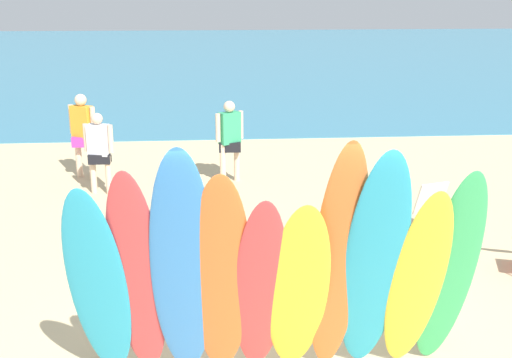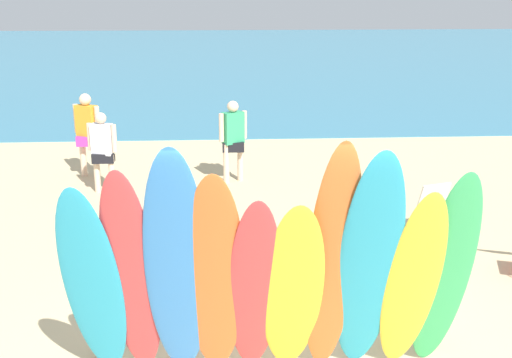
{
  "view_description": "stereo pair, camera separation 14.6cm",
  "coord_description": "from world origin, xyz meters",
  "px_view_note": "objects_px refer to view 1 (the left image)",
  "views": [
    {
      "loc": [
        -0.62,
        -5.93,
        3.71
      ],
      "look_at": [
        0.0,
        2.33,
        1.2
      ],
      "focal_mm": 45.06,
      "sensor_mm": 36.0,
      "label": 1
    },
    {
      "loc": [
        -0.47,
        -5.94,
        3.71
      ],
      "look_at": [
        0.0,
        2.33,
        1.2
      ],
      "focal_mm": 45.06,
      "sensor_mm": 36.0,
      "label": 2
    }
  ],
  "objects_px": {
    "surfboard_orange_3": "(221,282)",
    "beachgoer_by_water": "(99,148)",
    "surfboard_red_4": "(260,291)",
    "beachgoer_photographing": "(230,136)",
    "surfboard_rack": "(273,302)",
    "beachgoer_strolling": "(83,130)",
    "surfboard_blue_2": "(183,272)",
    "surfboard_green_9": "(449,274)",
    "surfboard_orange_6": "(337,265)",
    "beach_chair_blue": "(436,210)",
    "surfboard_yellow_8": "(417,284)",
    "surfboard_yellow_5": "(298,292)",
    "surfboard_red_1": "(138,281)",
    "surfboard_teal_0": "(99,289)",
    "surfboard_teal_7": "(374,268)"
  },
  "relations": [
    {
      "from": "surfboard_yellow_5",
      "to": "surfboard_rack",
      "type": "bearing_deg",
      "value": 104.73
    },
    {
      "from": "surfboard_rack",
      "to": "beachgoer_by_water",
      "type": "distance_m",
      "value": 6.16
    },
    {
      "from": "surfboard_orange_6",
      "to": "surfboard_green_9",
      "type": "bearing_deg",
      "value": 2.21
    },
    {
      "from": "surfboard_orange_3",
      "to": "beach_chair_blue",
      "type": "distance_m",
      "value": 5.03
    },
    {
      "from": "surfboard_orange_6",
      "to": "beach_chair_blue",
      "type": "distance_m",
      "value": 4.42
    },
    {
      "from": "surfboard_teal_0",
      "to": "surfboard_green_9",
      "type": "bearing_deg",
      "value": 4.47
    },
    {
      "from": "surfboard_green_9",
      "to": "surfboard_red_4",
      "type": "bearing_deg",
      "value": -178.93
    },
    {
      "from": "surfboard_blue_2",
      "to": "surfboard_orange_3",
      "type": "distance_m",
      "value": 0.36
    },
    {
      "from": "surfboard_blue_2",
      "to": "surfboard_rack",
      "type": "bearing_deg",
      "value": 38.17
    },
    {
      "from": "surfboard_rack",
      "to": "beachgoer_by_water",
      "type": "xyz_separation_m",
      "value": [
        -2.62,
        5.57,
        0.29
      ]
    },
    {
      "from": "surfboard_rack",
      "to": "surfboard_blue_2",
      "type": "distance_m",
      "value": 1.32
    },
    {
      "from": "surfboard_orange_3",
      "to": "surfboard_rack",
      "type": "bearing_deg",
      "value": 50.86
    },
    {
      "from": "surfboard_yellow_5",
      "to": "beachgoer_photographing",
      "type": "distance_m",
      "value": 6.76
    },
    {
      "from": "surfboard_blue_2",
      "to": "surfboard_yellow_8",
      "type": "relative_size",
      "value": 1.23
    },
    {
      "from": "surfboard_rack",
      "to": "surfboard_yellow_5",
      "type": "xyz_separation_m",
      "value": [
        0.17,
        -0.62,
        0.42
      ]
    },
    {
      "from": "surfboard_red_4",
      "to": "surfboard_yellow_8",
      "type": "distance_m",
      "value": 1.47
    },
    {
      "from": "surfboard_red_1",
      "to": "beach_chair_blue",
      "type": "relative_size",
      "value": 2.95
    },
    {
      "from": "beachgoer_by_water",
      "to": "beachgoer_strolling",
      "type": "bearing_deg",
      "value": 130.26
    },
    {
      "from": "surfboard_red_4",
      "to": "surfboard_yellow_8",
      "type": "xyz_separation_m",
      "value": [
        1.47,
        0.01,
        0.02
      ]
    },
    {
      "from": "surfboard_blue_2",
      "to": "surfboard_red_1",
      "type": "bearing_deg",
      "value": 168.66
    },
    {
      "from": "surfboard_red_1",
      "to": "beachgoer_by_water",
      "type": "distance_m",
      "value": 6.35
    },
    {
      "from": "beach_chair_blue",
      "to": "surfboard_green_9",
      "type": "bearing_deg",
      "value": -126.13
    },
    {
      "from": "surfboard_red_4",
      "to": "surfboard_rack",
      "type": "bearing_deg",
      "value": 72.07
    },
    {
      "from": "surfboard_rack",
      "to": "beachgoer_photographing",
      "type": "distance_m",
      "value": 6.14
    },
    {
      "from": "beachgoer_by_water",
      "to": "surfboard_teal_0",
      "type": "bearing_deg",
      "value": -64.57
    },
    {
      "from": "beachgoer_photographing",
      "to": "beachgoer_strolling",
      "type": "xyz_separation_m",
      "value": [
        -2.86,
        0.5,
        0.05
      ]
    },
    {
      "from": "surfboard_yellow_5",
      "to": "beachgoer_by_water",
      "type": "bearing_deg",
      "value": 113.63
    },
    {
      "from": "surfboard_yellow_5",
      "to": "surfboard_orange_6",
      "type": "relative_size",
      "value": 0.8
    },
    {
      "from": "surfboard_teal_7",
      "to": "surfboard_rack",
      "type": "bearing_deg",
      "value": 144.08
    },
    {
      "from": "surfboard_rack",
      "to": "beachgoer_strolling",
      "type": "distance_m",
      "value": 7.32
    },
    {
      "from": "surfboard_green_9",
      "to": "beachgoer_strolling",
      "type": "distance_m",
      "value": 8.61
    },
    {
      "from": "surfboard_red_1",
      "to": "surfboard_yellow_5",
      "type": "xyz_separation_m",
      "value": [
        1.45,
        0.01,
        -0.17
      ]
    },
    {
      "from": "surfboard_rack",
      "to": "surfboard_orange_6",
      "type": "xyz_separation_m",
      "value": [
        0.52,
        -0.65,
        0.69
      ]
    },
    {
      "from": "beachgoer_photographing",
      "to": "beach_chair_blue",
      "type": "bearing_deg",
      "value": -75.65
    },
    {
      "from": "surfboard_orange_3",
      "to": "surfboard_yellow_8",
      "type": "bearing_deg",
      "value": 1.67
    },
    {
      "from": "surfboard_orange_3",
      "to": "beachgoer_photographing",
      "type": "height_order",
      "value": "surfboard_orange_3"
    },
    {
      "from": "beachgoer_strolling",
      "to": "surfboard_teal_7",
      "type": "bearing_deg",
      "value": 149.13
    },
    {
      "from": "surfboard_yellow_5",
      "to": "beachgoer_photographing",
      "type": "relative_size",
      "value": 1.32
    },
    {
      "from": "surfboard_yellow_5",
      "to": "surfboard_orange_6",
      "type": "distance_m",
      "value": 0.44
    },
    {
      "from": "surfboard_teal_0",
      "to": "surfboard_rack",
      "type": "bearing_deg",
      "value": 24.8
    },
    {
      "from": "surfboard_orange_3",
      "to": "beachgoer_by_water",
      "type": "bearing_deg",
      "value": 108.51
    },
    {
      "from": "surfboard_teal_0",
      "to": "surfboard_orange_6",
      "type": "relative_size",
      "value": 0.88
    },
    {
      "from": "surfboard_red_1",
      "to": "surfboard_teal_7",
      "type": "bearing_deg",
      "value": 1.49
    },
    {
      "from": "beachgoer_by_water",
      "to": "beachgoer_photographing",
      "type": "height_order",
      "value": "beachgoer_photographing"
    },
    {
      "from": "surfboard_blue_2",
      "to": "surfboard_red_4",
      "type": "xyz_separation_m",
      "value": [
        0.69,
        0.08,
        -0.25
      ]
    },
    {
      "from": "surfboard_yellow_8",
      "to": "beach_chair_blue",
      "type": "bearing_deg",
      "value": 65.35
    },
    {
      "from": "beachgoer_strolling",
      "to": "beach_chair_blue",
      "type": "xyz_separation_m",
      "value": [
        5.89,
        -3.59,
        -0.54
      ]
    },
    {
      "from": "surfboard_red_4",
      "to": "beachgoer_photographing",
      "type": "bearing_deg",
      "value": 88.81
    },
    {
      "from": "surfboard_blue_2",
      "to": "beach_chair_blue",
      "type": "xyz_separation_m",
      "value": [
        3.67,
        3.74,
        -0.84
      ]
    },
    {
      "from": "surfboard_teal_7",
      "to": "surfboard_yellow_8",
      "type": "bearing_deg",
      "value": 9.16
    }
  ]
}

